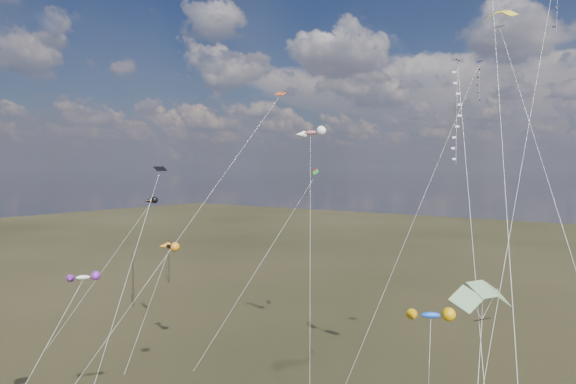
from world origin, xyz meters
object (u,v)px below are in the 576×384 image
Objects in this scene: novelty_black_orange at (169,247)px; utility_pole_near at (133,280)px; parafoil_yellow at (500,15)px; diamond_black_high at (552,18)px; utility_pole_far at (169,261)px.

utility_pole_near is at bearing 153.03° from novelty_black_orange.
novelty_black_orange is at bearing -26.97° from utility_pole_near.
novelty_black_orange is (-34.71, -0.94, -19.84)m from parafoil_yellow.
utility_pole_near is 0.21× the size of diamond_black_high.
utility_pole_far is 0.24× the size of parafoil_yellow.
utility_pole_far is 72.86m from parafoil_yellow.
diamond_black_high is at bearing 5.97° from novelty_black_orange.
parafoil_yellow is at bearing -9.70° from utility_pole_near.
novelty_black_orange is (28.33, -24.35, 8.22)m from utility_pole_far.
diamond_black_high is at bearing -17.20° from utility_pole_far.
novelty_black_orange is at bearing -40.68° from utility_pole_far.
novelty_black_orange is (20.33, -10.35, 8.22)m from utility_pole_near.
parafoil_yellow is at bearing -134.08° from diamond_black_high.
diamond_black_high is 1.13× the size of parafoil_yellow.
utility_pole_near is 62.49m from parafoil_yellow.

